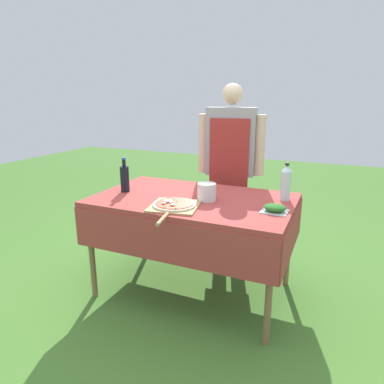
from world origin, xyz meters
name	(u,v)px	position (x,y,z in m)	size (l,w,h in m)	color
ground_plane	(193,289)	(0.00, 0.00, 0.00)	(12.00, 12.00, 0.00)	#477A2D
prep_table	(193,208)	(0.00, 0.00, 0.68)	(1.44, 0.89, 0.76)	#A83D38
person_cook	(231,159)	(0.05, 0.72, 0.93)	(0.59, 0.25, 1.57)	#333D56
pizza_on_peel	(174,205)	(-0.03, -0.26, 0.77)	(0.37, 0.53, 0.05)	tan
oil_bottle	(125,178)	(-0.55, -0.06, 0.86)	(0.07, 0.07, 0.27)	black
water_bottle	(286,183)	(0.62, 0.20, 0.88)	(0.07, 0.07, 0.27)	silver
herb_container	(275,208)	(0.60, -0.09, 0.78)	(0.17, 0.16, 0.05)	silver
mixing_tub	(207,192)	(0.11, -0.03, 0.82)	(0.13, 0.13, 0.12)	silver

